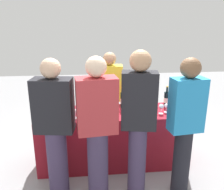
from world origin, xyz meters
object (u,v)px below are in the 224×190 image
object	(u,v)px
wine_bottle_5	(153,102)
guest_3	(185,123)
wine_glass_0	(65,111)
guest_0	(55,125)
wine_bottle_1	(82,102)
wine_glass_5	(166,106)
guest_1	(97,126)
wine_glass_4	(161,107)
wine_glass_1	(75,112)
wine_glass_3	(153,109)
server_pouring	(110,96)
guest_2	(138,120)
wine_bottle_4	(141,102)
wine_glass_2	(102,107)
wine_bottle_3	(123,100)
ice_bucket	(53,109)
wine_bottle_2	(100,102)
wine_bottle_0	(65,103)
wine_bottle_6	(166,99)

from	to	relation	value
wine_bottle_5	guest_3	world-z (taller)	guest_3
wine_glass_0	guest_0	world-z (taller)	guest_0
wine_bottle_1	wine_glass_5	distance (m)	1.19
wine_bottle_1	guest_1	bearing A→B (deg)	-77.56
wine_glass_4	wine_glass_1	bearing A→B (deg)	-178.24
wine_bottle_1	wine_glass_3	distance (m)	1.00
server_pouring	guest_2	world-z (taller)	guest_2
wine_bottle_4	wine_glass_2	size ratio (longest dim) A/B	2.43
wine_bottle_3	wine_glass_5	xyz separation A→B (m)	(0.58, -0.23, -0.03)
wine_glass_5	ice_bucket	bearing A→B (deg)	178.05
ice_bucket	guest_2	xyz separation A→B (m)	(1.03, -0.64, 0.08)
wine_glass_4	wine_bottle_2	bearing A→B (deg)	164.01
wine_glass_0	guest_2	world-z (taller)	guest_2
wine_bottle_3	wine_glass_5	distance (m)	0.62
wine_bottle_3	wine_glass_4	size ratio (longest dim) A/B	2.40
wine_glass_1	wine_bottle_0	bearing A→B (deg)	121.67
wine_bottle_4	wine_glass_1	size ratio (longest dim) A/B	2.49
wine_bottle_2	wine_glass_0	distance (m)	0.54
server_pouring	wine_bottle_4	bearing A→B (deg)	130.18
guest_0	guest_3	distance (m)	1.48
wine_bottle_1	wine_bottle_2	xyz separation A→B (m)	(0.25, -0.03, 0.01)
wine_glass_2	wine_glass_5	world-z (taller)	same
wine_glass_3	wine_glass_4	xyz separation A→B (m)	(0.12, 0.04, 0.01)
wine_glass_0	guest_2	bearing A→B (deg)	-30.42
wine_glass_3	guest_1	bearing A→B (deg)	-146.62
wine_glass_3	wine_bottle_2	bearing A→B (deg)	158.76
wine_bottle_2	wine_glass_5	size ratio (longest dim) A/B	2.59
wine_bottle_1	wine_bottle_5	size ratio (longest dim) A/B	1.05
wine_glass_4	server_pouring	bearing A→B (deg)	130.33
wine_glass_4	guest_3	size ratio (longest dim) A/B	0.08
guest_0	guest_2	xyz separation A→B (m)	(0.94, -0.11, 0.07)
wine_bottle_4	wine_glass_0	distance (m)	1.08
wine_glass_5	ice_bucket	size ratio (longest dim) A/B	0.58
wine_bottle_2	guest_2	distance (m)	0.88
wine_bottle_3	wine_glass_2	distance (m)	0.37
ice_bucket	guest_1	size ratio (longest dim) A/B	0.13
wine_bottle_3	ice_bucket	xyz separation A→B (m)	(-0.97, -0.18, -0.04)
wine_glass_0	guest_1	size ratio (longest dim) A/B	0.09
wine_bottle_1	wine_bottle_5	xyz separation A→B (m)	(1.02, -0.07, -0.00)
wine_bottle_2	wine_bottle_3	distance (m)	0.34
wine_glass_1	server_pouring	size ratio (longest dim) A/B	0.08
wine_bottle_2	wine_bottle_4	xyz separation A→B (m)	(0.59, -0.04, -0.01)
guest_1	server_pouring	bearing A→B (deg)	72.54
wine_bottle_0	wine_glass_2	world-z (taller)	wine_bottle_0
wine_glass_1	wine_glass_4	world-z (taller)	wine_glass_4
wine_bottle_4	ice_bucket	world-z (taller)	wine_bottle_4
guest_2	guest_3	xyz separation A→B (m)	(0.53, -0.05, -0.05)
wine_bottle_2	wine_bottle_6	bearing A→B (deg)	2.23
wine_glass_4	wine_bottle_0	bearing A→B (deg)	170.78
wine_bottle_1	wine_glass_2	bearing A→B (deg)	-35.09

